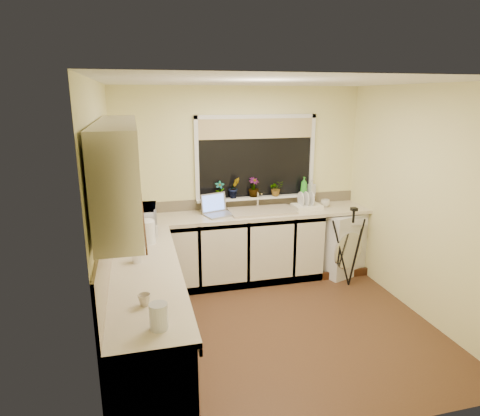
% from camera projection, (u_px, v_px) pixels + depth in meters
% --- Properties ---
extents(floor, '(3.20, 3.20, 0.00)m').
position_uv_depth(floor, '(276.00, 326.00, 4.37)').
color(floor, '#523320').
rests_on(floor, ground).
extents(ceiling, '(3.20, 3.20, 0.00)m').
position_uv_depth(ceiling, '(282.00, 82.00, 3.73)').
color(ceiling, white).
rests_on(ceiling, ground).
extents(wall_back, '(3.20, 0.00, 3.20)m').
position_uv_depth(wall_back, '(241.00, 183.00, 5.45)').
color(wall_back, '#F6F0A4').
rests_on(wall_back, ground).
extents(wall_front, '(3.20, 0.00, 3.20)m').
position_uv_depth(wall_front, '(357.00, 276.00, 2.64)').
color(wall_front, '#F6F0A4').
rests_on(wall_front, ground).
extents(wall_left, '(0.00, 3.00, 3.00)m').
position_uv_depth(wall_left, '(107.00, 225.00, 3.67)').
color(wall_left, '#F6F0A4').
rests_on(wall_left, ground).
extents(wall_right, '(0.00, 3.00, 3.00)m').
position_uv_depth(wall_right, '(421.00, 203.00, 4.43)').
color(wall_right, '#F6F0A4').
rests_on(wall_right, ground).
extents(base_cabinet_back, '(2.55, 0.60, 0.86)m').
position_uv_depth(base_cabinet_back, '(222.00, 250.00, 5.30)').
color(base_cabinet_back, silver).
rests_on(base_cabinet_back, floor).
extents(base_cabinet_left, '(0.54, 2.40, 0.86)m').
position_uv_depth(base_cabinet_left, '(148.00, 319.00, 3.66)').
color(base_cabinet_left, silver).
rests_on(base_cabinet_left, floor).
extents(worktop_back, '(3.20, 0.60, 0.04)m').
position_uv_depth(worktop_back, '(246.00, 214.00, 5.26)').
color(worktop_back, beige).
rests_on(worktop_back, base_cabinet_back).
extents(worktop_left, '(0.60, 2.40, 0.04)m').
position_uv_depth(worktop_left, '(145.00, 272.00, 3.55)').
color(worktop_left, beige).
rests_on(worktop_left, base_cabinet_left).
extents(upper_cabinet, '(0.28, 1.90, 0.70)m').
position_uv_depth(upper_cabinet, '(119.00, 168.00, 3.13)').
color(upper_cabinet, silver).
rests_on(upper_cabinet, wall_left).
extents(splashback_left, '(0.02, 2.40, 0.45)m').
position_uv_depth(splashback_left, '(107.00, 248.00, 3.41)').
color(splashback_left, beige).
rests_on(splashback_left, wall_left).
extents(splashback_back, '(3.20, 0.02, 0.14)m').
position_uv_depth(splashback_back, '(241.00, 202.00, 5.51)').
color(splashback_back, beige).
rests_on(splashback_back, wall_back).
extents(window_glass, '(1.50, 0.02, 1.00)m').
position_uv_depth(window_glass, '(256.00, 158.00, 5.40)').
color(window_glass, black).
rests_on(window_glass, wall_back).
extents(window_blind, '(1.50, 0.02, 0.25)m').
position_uv_depth(window_blind, '(257.00, 129.00, 5.28)').
color(window_blind, tan).
rests_on(window_blind, wall_back).
extents(windowsill, '(1.60, 0.14, 0.03)m').
position_uv_depth(windowsill, '(257.00, 197.00, 5.48)').
color(windowsill, white).
rests_on(windowsill, wall_back).
extents(sink, '(0.82, 0.46, 0.03)m').
position_uv_depth(sink, '(262.00, 211.00, 5.30)').
color(sink, tan).
rests_on(sink, worktop_back).
extents(faucet, '(0.03, 0.03, 0.24)m').
position_uv_depth(faucet, '(258.00, 199.00, 5.44)').
color(faucet, silver).
rests_on(faucet, worktop_back).
extents(washing_machine, '(0.76, 0.75, 0.84)m').
position_uv_depth(washing_machine, '(337.00, 241.00, 5.64)').
color(washing_machine, white).
rests_on(washing_machine, floor).
extents(laptop, '(0.41, 0.38, 0.25)m').
position_uv_depth(laptop, '(217.00, 209.00, 5.17)').
color(laptop, gray).
rests_on(laptop, worktop_back).
extents(kettle, '(0.17, 0.17, 0.22)m').
position_uv_depth(kettle, '(147.00, 232.00, 4.15)').
color(kettle, white).
rests_on(kettle, worktop_left).
extents(dish_rack, '(0.36, 0.28, 0.05)m').
position_uv_depth(dish_rack, '(307.00, 207.00, 5.44)').
color(dish_rack, white).
rests_on(dish_rack, worktop_back).
extents(tripod, '(0.65, 0.65, 1.02)m').
position_uv_depth(tripod, '(351.00, 247.00, 5.17)').
color(tripod, black).
rests_on(tripod, floor).
extents(glass_jug, '(0.12, 0.12, 0.17)m').
position_uv_depth(glass_jug, '(159.00, 316.00, 2.62)').
color(glass_jug, silver).
rests_on(glass_jug, worktop_left).
extents(steel_jar, '(0.08, 0.08, 0.11)m').
position_uv_depth(steel_jar, '(137.00, 256.00, 3.68)').
color(steel_jar, silver).
rests_on(steel_jar, worktop_left).
extents(microwave, '(0.37, 0.52, 0.27)m').
position_uv_depth(microwave, '(141.00, 219.00, 4.51)').
color(microwave, silver).
rests_on(microwave, worktop_left).
extents(plant_a, '(0.14, 0.10, 0.23)m').
position_uv_depth(plant_a, '(220.00, 190.00, 5.31)').
color(plant_a, '#999999').
rests_on(plant_a, windowsill).
extents(plant_b, '(0.17, 0.15, 0.27)m').
position_uv_depth(plant_b, '(234.00, 188.00, 5.35)').
color(plant_b, '#999999').
rests_on(plant_b, windowsill).
extents(plant_c, '(0.18, 0.18, 0.25)m').
position_uv_depth(plant_c, '(254.00, 187.00, 5.43)').
color(plant_c, '#999999').
rests_on(plant_c, windowsill).
extents(plant_d, '(0.19, 0.17, 0.20)m').
position_uv_depth(plant_d, '(276.00, 188.00, 5.48)').
color(plant_d, '#999999').
rests_on(plant_d, windowsill).
extents(soap_bottle_green, '(0.09, 0.09, 0.23)m').
position_uv_depth(soap_bottle_green, '(304.00, 186.00, 5.57)').
color(soap_bottle_green, green).
rests_on(soap_bottle_green, windowsill).
extents(soap_bottle_clear, '(0.11, 0.11, 0.19)m').
position_uv_depth(soap_bottle_clear, '(312.00, 187.00, 5.62)').
color(soap_bottle_clear, '#999999').
rests_on(soap_bottle_clear, windowsill).
extents(cup_back, '(0.16, 0.16, 0.10)m').
position_uv_depth(cup_back, '(325.00, 203.00, 5.53)').
color(cup_back, silver).
rests_on(cup_back, worktop_back).
extents(cup_left, '(0.11, 0.11, 0.08)m').
position_uv_depth(cup_left, '(144.00, 300.00, 2.92)').
color(cup_left, '#C2B4A0').
rests_on(cup_left, worktop_left).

